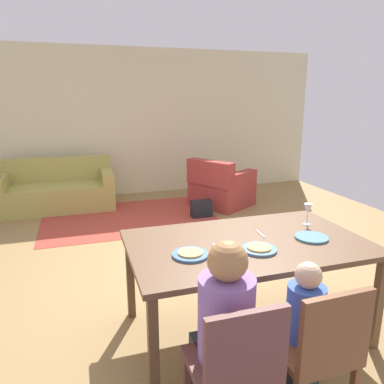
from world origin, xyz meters
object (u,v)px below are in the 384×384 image
(handbag, at_px, (201,209))
(dining_table, at_px, (247,249))
(person_man, at_px, (223,341))
(armchair, at_px, (220,188))
(plate_near_man, at_px, (190,255))
(dining_chair_man, at_px, (236,367))
(person_child, at_px, (300,337))
(plate_near_woman, at_px, (311,237))
(wine_glass, at_px, (308,210))
(dining_chair_child, at_px, (319,347))
(plate_near_child, at_px, (259,249))
(couch, at_px, (57,191))

(handbag, bearing_deg, dining_table, -102.20)
(dining_table, bearing_deg, person_man, -124.28)
(person_man, height_order, armchair, person_man)
(plate_near_man, xyz_separation_m, dining_chair_man, (-0.00, -0.77, -0.28))
(dining_chair_man, bearing_deg, person_child, 19.25)
(person_child, bearing_deg, plate_near_woman, 51.79)
(dining_table, relative_size, plate_near_man, 7.09)
(person_child, distance_m, handbag, 3.61)
(wine_glass, relative_size, handbag, 0.58)
(wine_glass, relative_size, dining_chair_child, 0.21)
(plate_near_man, bearing_deg, plate_near_child, -7.02)
(dining_table, bearing_deg, plate_near_child, -90.00)
(dining_table, bearing_deg, handbag, 77.80)
(plate_near_woman, xyz_separation_m, person_child, (-0.49, -0.62, -0.34))
(wine_glass, height_order, dining_chair_man, wine_glass)
(plate_near_child, height_order, person_child, person_child)
(wine_glass, height_order, person_man, person_man)
(dining_table, relative_size, dining_chair_man, 2.04)
(wine_glass, bearing_deg, couch, 119.82)
(plate_near_child, relative_size, armchair, 0.21)
(plate_near_woman, bearing_deg, dining_chair_man, -140.98)
(plate_near_woman, bearing_deg, person_man, -147.75)
(wine_glass, bearing_deg, dining_table, -164.25)
(dining_chair_man, bearing_deg, armchair, 69.05)
(person_man, bearing_deg, couch, 102.63)
(person_man, relative_size, person_child, 1.20)
(couch, height_order, handbag, couch)
(dining_chair_child, distance_m, handbag, 3.78)
(dining_table, distance_m, person_child, 0.77)
(plate_near_man, bearing_deg, person_child, -50.96)
(plate_near_woman, relative_size, dining_chair_child, 0.29)
(person_child, xyz_separation_m, handbag, (0.61, 3.54, -0.30))
(dining_chair_child, xyz_separation_m, person_child, (-0.00, 0.17, -0.06))
(plate_near_man, xyz_separation_m, wine_glass, (1.13, 0.30, 0.12))
(plate_near_woman, distance_m, handbag, 2.99)
(dining_chair_man, relative_size, person_man, 0.78)
(dining_table, xyz_separation_m, plate_near_man, (-0.49, -0.12, 0.08))
(dining_table, height_order, person_man, person_man)
(couch, bearing_deg, wine_glass, -60.18)
(dining_chair_man, height_order, person_child, person_child)
(plate_near_woman, bearing_deg, plate_near_man, -178.83)
(armchair, bearing_deg, dining_table, -108.69)
(dining_table, height_order, plate_near_man, plate_near_man)
(plate_near_child, relative_size, couch, 0.14)
(plate_near_man, bearing_deg, plate_near_woman, 1.17)
(dining_chair_man, xyz_separation_m, armchair, (1.60, 4.18, -0.17))
(dining_chair_child, xyz_separation_m, armchair, (1.11, 4.18, -0.17))
(wine_glass, relative_size, armchair, 0.16)
(plate_near_woman, bearing_deg, person_child, -128.21)
(plate_near_woman, relative_size, person_child, 0.27)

